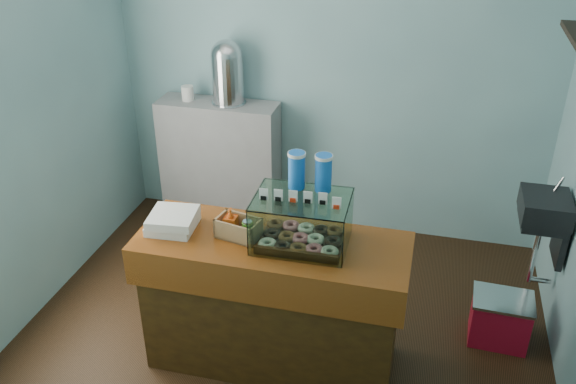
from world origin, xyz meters
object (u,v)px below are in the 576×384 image
(counter, at_px, (273,301))
(red_cooler, at_px, (500,319))
(display_case, at_px, (304,216))
(coffee_urn, at_px, (227,71))

(counter, distance_m, red_cooler, 1.53)
(display_case, relative_size, coffee_urn, 1.05)
(coffee_urn, height_order, red_cooler, coffee_urn)
(counter, relative_size, coffee_urn, 3.08)
(counter, height_order, red_cooler, counter)
(coffee_urn, relative_size, red_cooler, 1.31)
(display_case, bearing_deg, red_cooler, 20.38)
(red_cooler, bearing_deg, counter, -156.86)
(counter, xyz_separation_m, red_cooler, (1.41, 0.54, -0.29))
(display_case, bearing_deg, coffee_urn, 121.20)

